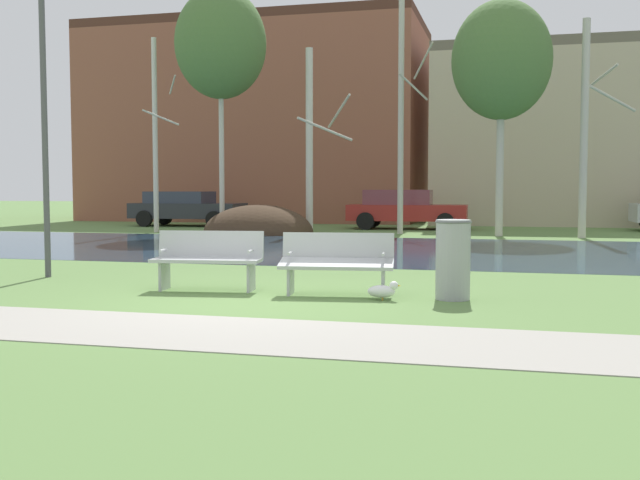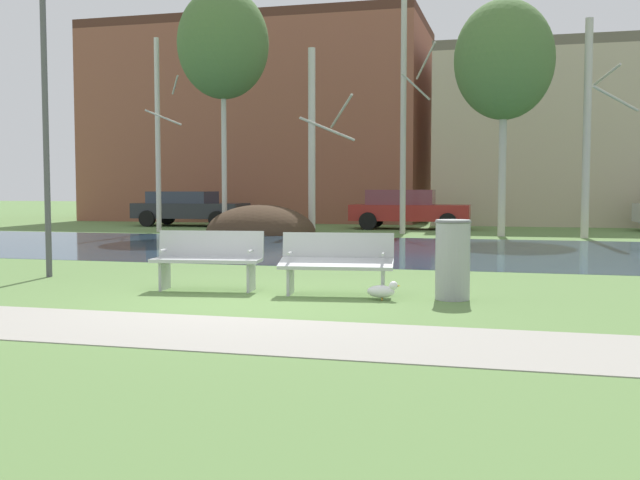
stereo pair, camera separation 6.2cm
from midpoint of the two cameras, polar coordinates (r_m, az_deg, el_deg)
name	(u,v)px [view 1 (the left image)]	position (r m, az deg, el deg)	size (l,w,h in m)	color
ground_plane	(379,246)	(19.60, 4.43, -0.47)	(120.00, 120.00, 0.00)	#5B7F42
paved_path_strip	(182,331)	(8.10, -10.67, -6.78)	(60.00, 1.81, 0.01)	#9E998E
river_band	(372,249)	(18.59, 3.88, -0.70)	(80.00, 8.85, 0.01)	#284256
soil_mound	(258,233)	(25.35, -4.78, 0.52)	(3.75, 3.27, 1.92)	#423021
bench_left	(208,258)	(11.19, -8.67, -1.39)	(1.66, 0.77, 0.87)	#B2B5B7
bench_right	(337,262)	(10.58, 1.12, -1.65)	(1.66, 0.77, 0.87)	#B2B5B7
trash_bin	(453,258)	(10.28, 9.90, -1.38)	(0.49, 0.49, 1.08)	#999B9E
seagull	(383,291)	(10.12, 4.65, -3.85)	(0.46, 0.17, 0.26)	white
streetlamp	(43,66)	(13.64, -20.42, 12.30)	(0.32, 0.32, 5.30)	#4C4C51
birch_far_left	(156,134)	(26.50, -12.45, 7.86)	(1.01, 1.77, 6.62)	beige
birch_left	(221,44)	(26.32, -7.63, 14.54)	(3.08, 3.08, 8.23)	beige
birch_center_left	(311,139)	(25.96, -0.75, 7.68)	(1.67, 3.01, 6.29)	beige
birch_center	(402,109)	(25.17, 6.15, 9.87)	(1.16, 1.92, 8.13)	#BCB7A8
birch_center_right	(502,61)	(24.58, 13.56, 13.11)	(3.08, 3.08, 7.34)	#BCB7A8
birch_right	(586,127)	(24.14, 19.46, 8.10)	(1.55, 2.34, 6.57)	#BCB7A8
parked_van_nearest_dark	(186,207)	(30.59, -10.20, 2.45)	(4.47, 2.19, 1.38)	#282B30
parked_sedan_second_red	(405,208)	(27.98, 6.39, 2.40)	(4.40, 2.03, 1.46)	maroon
building_brick_low	(259,124)	(36.82, -4.67, 8.76)	(15.67, 7.67, 9.22)	brown
building_beige_block	(589,138)	(34.54, 19.74, 7.34)	(12.97, 7.70, 7.39)	#BCAD8E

